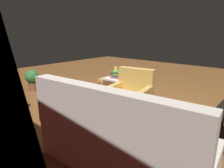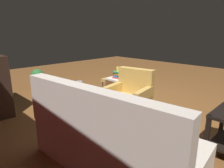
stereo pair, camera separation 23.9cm
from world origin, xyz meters
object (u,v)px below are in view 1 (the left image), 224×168
Objects in this scene: yellow_mug at (116,69)px; potted_plant at (32,78)px; wicker_hamper at (117,88)px; book_stack_hamper at (117,75)px; laptop at (73,89)px; armchair at (130,99)px; ottoman at (109,80)px; laptop_desk at (76,95)px; pet_bowl_steel at (74,83)px; couch at (120,141)px; tv_remote at (116,76)px.

yellow_mug is 2.26m from potted_plant.
potted_plant is at bearing 26.09° from wicker_hamper.
laptop is at bearing 95.37° from book_stack_hamper.
armchair is 1.14m from book_stack_hamper.
laptop_desk is at bearing 110.27° from ottoman.
wicker_hamper is 1.84m from pet_bowl_steel.
laptop is (0.00, 0.04, 0.11)m from laptop_desk.
armchair is 1.81× the size of wicker_hamper.
wicker_hamper is at bearing 153.48° from ottoman.
book_stack_hamper is (0.00, -0.00, 0.32)m from wicker_hamper.
armchair is at bearing -142.04° from laptop_desk.
ottoman is at bearing -26.52° from wicker_hamper.
couch is at bearing 134.50° from ottoman.
couch is 2.26× the size of armchair.
pet_bowl_steel is (1.81, -0.19, -0.22)m from wicker_hamper.
potted_plant is at bearing 37.12° from ottoman.
armchair reaches higher than ottoman.
laptop_desk is 1.31m from wicker_hamper.
laptop_desk is 0.11m from laptop.
laptop is 1.65m from ottoman.
laptop_desk is 2.17m from potted_plant.
couch reaches higher than ottoman.
ottoman is (0.55, -1.50, -0.11)m from laptop_desk.
wicker_hamper is (1.58, -1.83, -0.09)m from couch.
laptop is at bearing 95.32° from wicker_hamper.
couch reaches higher than wicker_hamper.
yellow_mug reaches higher than pet_bowl_steel.
armchair is 1.55× the size of laptop_desk.
laptop is 2.51m from pet_bowl_steel.
potted_plant is at bearing 26.13° from book_stack_hamper.
pet_bowl_steel is (1.94, -1.48, -0.40)m from laptop_desk.
book_stack_hamper is at bearing -84.63° from laptop.
tv_remote reaches higher than ottoman.
tv_remote is (0.22, -1.41, -0.04)m from laptop.
armchair is 0.97m from laptop_desk.
tv_remote is at bearing -38.66° from wicker_hamper.
pet_bowl_steel is at bearing -100.13° from potted_plant.
laptop reaches higher than laptop_desk.
armchair is 5.44× the size of tv_remote.
potted_plant is (3.61, -0.84, -0.00)m from couch.
tv_remote is at bearing -37.83° from armchair.
wicker_hamper is at bearing 162.11° from tv_remote.
couch is 4.09× the size of wicker_hamper.
laptop reaches higher than pet_bowl_steel.
yellow_mug is 0.25× the size of ottoman.
yellow_mug is 0.50× the size of pet_bowl_steel.
couch is at bearing 131.38° from yellow_mug.
armchair is at bearing -58.84° from couch.
potted_plant is (1.92, 1.07, -0.16)m from tv_remote.
pet_bowl_steel is at bearing -30.78° from couch.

